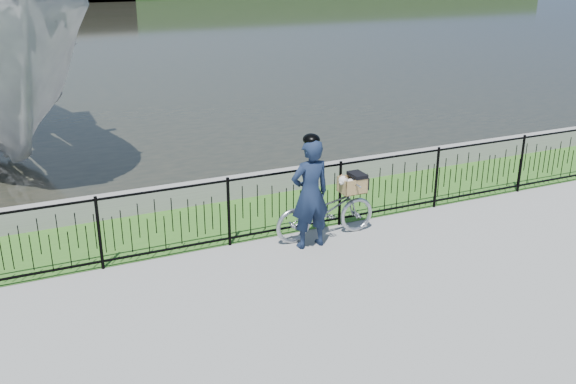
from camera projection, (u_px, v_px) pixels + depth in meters
name	position (u px, v px, depth m)	size (l,w,h in m)	color
ground	(331.00, 276.00, 9.35)	(120.00, 120.00, 0.00)	gray
grass_strip	(264.00, 213.00, 11.57)	(60.00, 2.00, 0.01)	#356820
water	(67.00, 33.00, 37.52)	(120.00, 120.00, 0.00)	black
quay_wall	(244.00, 186.00, 12.36)	(60.00, 0.30, 0.40)	gray
fence	(286.00, 202.00, 10.52)	(14.00, 0.06, 1.15)	black
bicycle_rig	(326.00, 210.00, 10.48)	(1.76, 0.61, 1.05)	#A4A8B0
cyclist	(310.00, 193.00, 9.98)	(0.66, 0.45, 1.85)	#15203A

